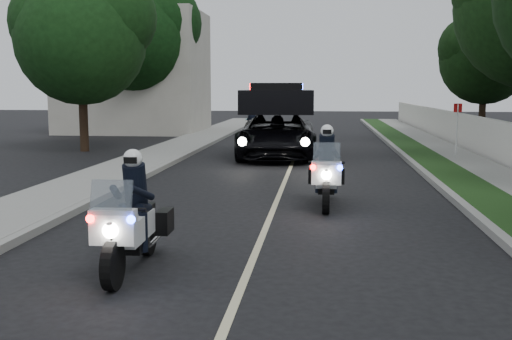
# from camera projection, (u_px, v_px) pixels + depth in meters

# --- Properties ---
(ground) EXTENTS (120.00, 120.00, 0.00)m
(ground) POSITION_uv_depth(u_px,v_px,m) (254.00, 257.00, 9.51)
(ground) COLOR black
(ground) RESTS_ON ground
(curb_right) EXTENTS (0.20, 60.00, 0.15)m
(curb_right) POSITION_uv_depth(u_px,v_px,m) (421.00, 170.00, 18.91)
(curb_right) COLOR gray
(curb_right) RESTS_ON ground
(grass_verge) EXTENTS (1.20, 60.00, 0.16)m
(grass_verge) POSITION_uv_depth(u_px,v_px,m) (444.00, 171.00, 18.83)
(grass_verge) COLOR #193814
(grass_verge) RESTS_ON ground
(sidewalk_right) EXTENTS (1.40, 60.00, 0.16)m
(sidewalk_right) POSITION_uv_depth(u_px,v_px,m) (488.00, 171.00, 18.69)
(sidewalk_right) COLOR gray
(sidewalk_right) RESTS_ON ground
(curb_left) EXTENTS (0.20, 60.00, 0.15)m
(curb_left) POSITION_uv_depth(u_px,v_px,m) (163.00, 167.00, 19.79)
(curb_left) COLOR gray
(curb_left) RESTS_ON ground
(sidewalk_left) EXTENTS (2.00, 60.00, 0.16)m
(sidewalk_left) POSITION_uv_depth(u_px,v_px,m) (130.00, 166.00, 19.91)
(sidewalk_left) COLOR gray
(sidewalk_left) RESTS_ON ground
(building_far) EXTENTS (8.00, 6.00, 7.00)m
(building_far) POSITION_uv_depth(u_px,v_px,m) (134.00, 73.00, 35.73)
(building_far) COLOR #A8A396
(building_far) RESTS_ON ground
(lane_marking) EXTENTS (0.12, 50.00, 0.01)m
(lane_marking) POSITION_uv_depth(u_px,v_px,m) (289.00, 171.00, 19.36)
(lane_marking) COLOR #BFB78C
(lane_marking) RESTS_ON ground
(police_moto_left) EXTENTS (0.76, 2.08, 1.76)m
(police_moto_left) POSITION_uv_depth(u_px,v_px,m) (133.00, 270.00, 8.84)
(police_moto_left) COLOR silver
(police_moto_left) RESTS_ON ground
(police_moto_right) EXTENTS (0.77, 2.14, 1.82)m
(police_moto_right) POSITION_uv_depth(u_px,v_px,m) (326.00, 206.00, 13.66)
(police_moto_right) COLOR silver
(police_moto_right) RESTS_ON ground
(police_suv) EXTENTS (3.13, 6.28, 2.99)m
(police_suv) POSITION_uv_depth(u_px,v_px,m) (277.00, 157.00, 23.16)
(police_suv) COLOR black
(police_suv) RESTS_ON ground
(bicycle) EXTENTS (0.79, 1.75, 0.88)m
(bicycle) POSITION_uv_depth(u_px,v_px,m) (252.00, 134.00, 34.90)
(bicycle) COLOR black
(bicycle) RESTS_ON ground
(cyclist) EXTENTS (0.69, 0.49, 1.85)m
(cyclist) POSITION_uv_depth(u_px,v_px,m) (252.00, 134.00, 34.90)
(cyclist) COLOR black
(cyclist) RESTS_ON ground
(sign_post) EXTENTS (0.40, 0.40, 2.11)m
(sign_post) POSITION_uv_depth(u_px,v_px,m) (456.00, 158.00, 22.75)
(sign_post) COLOR #A20B10
(sign_post) RESTS_ON ground
(tree_right_e) EXTENTS (5.98, 5.98, 7.99)m
(tree_right_e) POSITION_uv_depth(u_px,v_px,m) (481.00, 136.00, 33.07)
(tree_right_e) COLOR black
(tree_right_e) RESTS_ON ground
(tree_left_near) EXTENTS (5.70, 5.70, 8.85)m
(tree_left_near) POSITION_uv_depth(u_px,v_px,m) (85.00, 151.00, 25.34)
(tree_left_near) COLOR #133612
(tree_left_near) RESTS_ON ground
(tree_left_far) EXTENTS (7.47, 7.47, 9.95)m
(tree_left_far) POSITION_uv_depth(u_px,v_px,m) (142.00, 134.00, 34.42)
(tree_left_far) COLOR black
(tree_left_far) RESTS_ON ground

